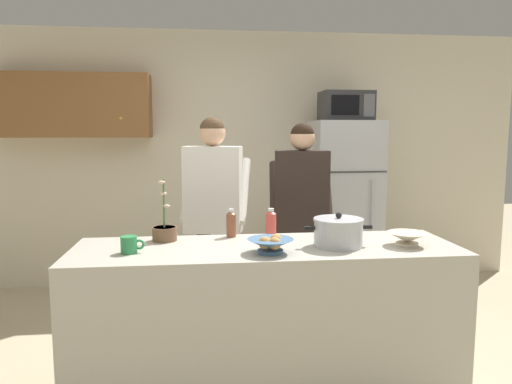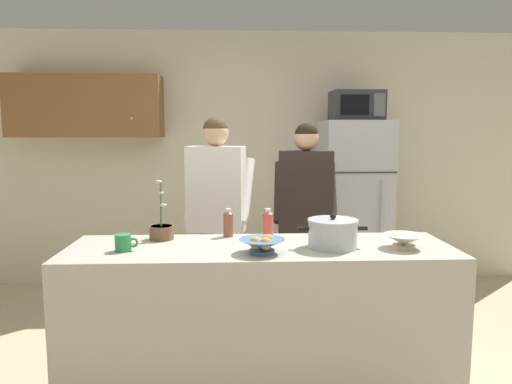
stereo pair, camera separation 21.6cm
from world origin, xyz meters
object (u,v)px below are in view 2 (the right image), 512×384
object	(u,v)px
empty_bowl	(404,240)
potted_orchid	(162,230)
person_near_pot	(216,200)
bottle_near_edge	(268,223)
microwave	(356,106)
bottle_mid_counter	(228,223)
coffee_mug	(124,243)
cooking_pot	(333,233)
refrigerator	(353,207)
person_by_sink	(305,203)
bread_bowl	(263,245)

from	to	relation	value
empty_bowl	potted_orchid	xyz separation A→B (m)	(-1.43, 0.29, 0.01)
person_near_pot	empty_bowl	size ratio (longest dim) A/B	7.29
person_near_pot	bottle_near_edge	size ratio (longest dim) A/B	9.46
person_near_pot	potted_orchid	xyz separation A→B (m)	(-0.32, -0.69, -0.09)
microwave	bottle_mid_counter	xyz separation A→B (m)	(-1.21, -1.56, -0.82)
coffee_mug	bottle_mid_counter	distance (m)	0.68
cooking_pot	empty_bowl	bearing A→B (deg)	-4.58
potted_orchid	coffee_mug	bearing A→B (deg)	-120.62
refrigerator	coffee_mug	size ratio (longest dim) A/B	12.91
microwave	person_near_pot	distance (m)	1.78
potted_orchid	bottle_near_edge	bearing A→B (deg)	5.13
cooking_pot	empty_bowl	distance (m)	0.41
person_by_sink	bread_bowl	bearing A→B (deg)	-109.73
microwave	empty_bowl	bearing A→B (deg)	-95.79
cooking_pot	bottle_near_edge	xyz separation A→B (m)	(-0.35, 0.32, 0.00)
microwave	person_near_pot	xyz separation A→B (m)	(-1.30, -0.93, -0.77)
refrigerator	bottle_near_edge	xyz separation A→B (m)	(-0.95, -1.58, 0.16)
coffee_mug	empty_bowl	xyz separation A→B (m)	(1.59, -0.01, -0.00)
person_near_pot	bottle_mid_counter	distance (m)	0.64
person_by_sink	coffee_mug	bearing A→B (deg)	-138.76
cooking_pot	potted_orchid	size ratio (longest dim) A/B	1.06
microwave	bottle_mid_counter	size ratio (longest dim) A/B	2.67
empty_bowl	person_near_pot	bearing A→B (deg)	138.49
microwave	cooking_pot	size ratio (longest dim) A/B	1.20
cooking_pot	bottle_near_edge	world-z (taller)	cooking_pot
coffee_mug	potted_orchid	bearing A→B (deg)	59.38
cooking_pot	bread_bowl	xyz separation A→B (m)	(-0.41, -0.11, -0.03)
microwave	coffee_mug	world-z (taller)	microwave
empty_bowl	potted_orchid	world-z (taller)	potted_orchid
refrigerator	microwave	size ratio (longest dim) A/B	3.52
refrigerator	coffee_mug	xyz separation A→B (m)	(-1.79, -1.93, 0.12)
coffee_mug	person_by_sink	bearing A→B (deg)	41.24
refrigerator	coffee_mug	distance (m)	2.63
refrigerator	bread_bowl	xyz separation A→B (m)	(-1.01, -2.02, 0.12)
microwave	potted_orchid	size ratio (longest dim) A/B	1.27
bread_bowl	bottle_mid_counter	xyz separation A→B (m)	(-0.19, 0.44, 0.04)
person_near_pot	cooking_pot	world-z (taller)	person_near_pot
refrigerator	person_near_pot	world-z (taller)	person_near_pot
coffee_mug	empty_bowl	bearing A→B (deg)	-0.28
person_by_sink	cooking_pot	distance (m)	1.01
person_by_sink	bread_bowl	distance (m)	1.20
microwave	bottle_mid_counter	distance (m)	2.14
person_by_sink	bread_bowl	size ratio (longest dim) A/B	6.41
empty_bowl	refrigerator	bearing A→B (deg)	84.27
coffee_mug	microwave	bearing A→B (deg)	46.81
microwave	coffee_mug	size ratio (longest dim) A/B	3.66
bottle_near_edge	person_near_pot	bearing A→B (deg)	119.22
refrigerator	bread_bowl	world-z (taller)	refrigerator
refrigerator	microwave	bearing A→B (deg)	-89.93
bottle_mid_counter	coffee_mug	bearing A→B (deg)	-149.20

